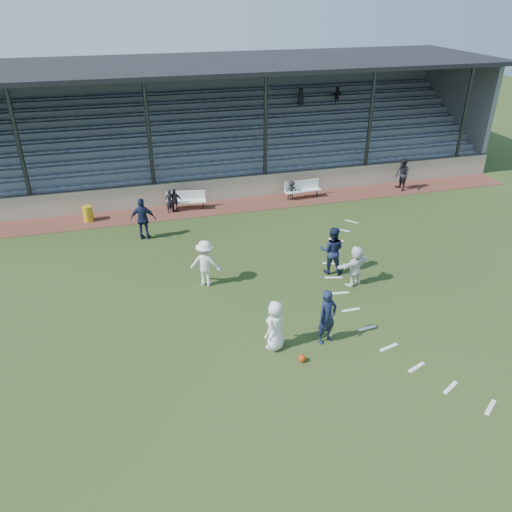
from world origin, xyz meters
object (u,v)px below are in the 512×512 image
Objects in this scene: bench_left at (186,199)px; player_navy_lead at (327,317)px; bench_right at (302,188)px; football at (302,358)px; official at (402,175)px; player_white_lead at (275,325)px; trash_bin at (88,214)px.

bench_left is 1.07× the size of player_navy_lead.
football is at bearing -113.24° from bench_right.
bench_right is at bearing 70.21° from football.
official is at bearing 50.11° from football.
official reaches higher than football.
player_white_lead is (1.10, -12.01, 0.28)m from bench_left.
trash_bin is 17.00m from official.
player_navy_lead is 1.06× the size of official.
trash_bin is 0.40× the size of player_navy_lead.
player_navy_lead is at bearing 35.30° from football.
football is at bearing -73.07° from bench_left.
official is (10.40, 12.44, 0.80)m from football.
bench_right is at bearing -153.94° from player_white_lead.
player_white_lead is (-5.22, -11.91, 0.28)m from bench_right.
player_navy_lead is at bearing 135.59° from player_white_lead.
bench_left is 6.32m from bench_right.
bench_right is 2.66× the size of trash_bin.
player_white_lead is at bearing -117.09° from bench_right.
bench_right is 12.55m from player_navy_lead.
player_white_lead is (5.98, -11.77, 0.46)m from trash_bin.
player_navy_lead is (-3.53, -12.04, 0.37)m from bench_right.
player_navy_lead reaches higher than official.
official is at bearing -7.01° from bench_right.
bench_right is 13.61m from football.
bench_left is 1.01× the size of bench_right.
trash_bin is 0.44× the size of player_white_lead.
bench_right reaches higher than trash_bin.
bench_left and bench_right have the same top height.
official is at bearing -173.91° from player_white_lead.
official reaches higher than bench_left.
bench_right is at bearing 0.74° from trash_bin.
player_white_lead is 0.96× the size of official.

